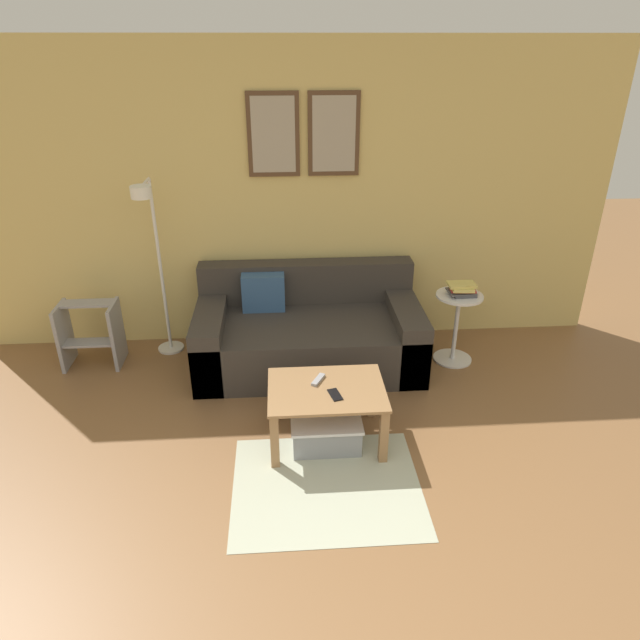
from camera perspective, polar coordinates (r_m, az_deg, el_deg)
wall_back at (r=4.95m, az=-3.33°, el=11.94°), size 5.60×0.09×2.55m
area_rug at (r=3.71m, az=0.68°, el=-16.25°), size 1.17×0.98×0.01m
couch at (r=4.84m, az=-1.22°, el=-1.27°), size 1.86×0.98×0.78m
coffee_table at (r=3.88m, az=0.65°, el=-7.90°), size 0.78×0.58×0.42m
storage_bin at (r=4.00m, az=0.55°, el=-10.65°), size 0.48×0.44×0.21m
floor_lamp at (r=4.79m, az=-16.27°, el=6.61°), size 0.23×0.50×1.54m
side_table at (r=4.94m, az=13.50°, el=-0.13°), size 0.39×0.39×0.61m
book_stack at (r=4.82m, az=14.05°, el=3.01°), size 0.23×0.19×0.10m
remote_control at (r=3.90m, az=-0.18°, el=-5.99°), size 0.11×0.15×0.02m
cell_phone at (r=3.76m, az=1.52°, el=-7.47°), size 0.10×0.15×0.01m
step_stool at (r=5.16m, az=-21.98°, el=-1.18°), size 0.47×0.33×0.55m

